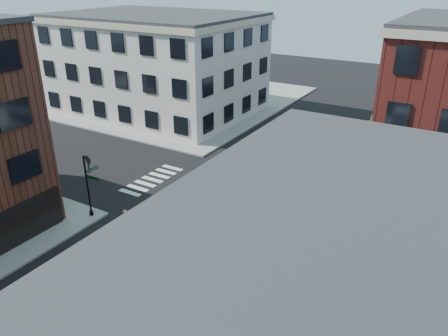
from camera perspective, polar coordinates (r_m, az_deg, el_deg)
name	(u,v)px	position (r m, az deg, el deg)	size (l,w,h in m)	color
ground	(226,201)	(32.57, 0.22, -4.28)	(120.00, 120.00, 0.00)	black
sidewalk_nw	(171,98)	(59.89, -6.88, 9.11)	(30.00, 30.00, 0.15)	gray
building_nw	(157,65)	(53.65, -8.74, 13.19)	(22.00, 16.00, 11.00)	silver
tree_near	(368,139)	(37.40, 18.33, 3.63)	(2.69, 2.69, 4.49)	black
tree_far	(384,122)	(43.09, 20.23, 5.63)	(2.43, 2.43, 4.07)	black
signal_pole	(89,179)	(30.62, -17.24, -1.42)	(1.29, 1.24, 4.60)	black
box_truck	(356,231)	(26.47, 16.91, -7.92)	(8.39, 3.29, 3.72)	white
traffic_cone	(125,213)	(31.17, -12.82, -5.70)	(0.44, 0.44, 0.64)	#F5440A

